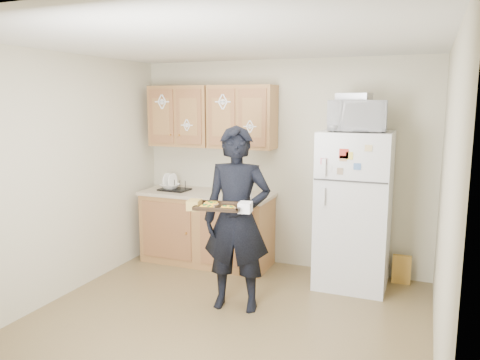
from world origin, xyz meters
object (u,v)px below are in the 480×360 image
at_px(person, 237,219).
at_px(dish_rack, 175,185).
at_px(refrigerator, 354,210).
at_px(microwave, 358,116).
at_px(baking_tray, 219,207).

distance_m(person, dish_rack, 1.65).
height_order(refrigerator, dish_rack, refrigerator).
xyz_separation_m(microwave, dish_rack, (-2.24, 0.07, -0.89)).
xyz_separation_m(refrigerator, person, (-0.96, -1.01, 0.04)).
relative_size(microwave, dish_rack, 1.64).
xyz_separation_m(person, dish_rack, (-1.28, 1.04, 0.08)).
xyz_separation_m(refrigerator, baking_tray, (-1.01, -1.31, 0.22)).
height_order(person, baking_tray, person).
xyz_separation_m(baking_tray, microwave, (1.01, 1.26, 0.79)).
height_order(person, dish_rack, person).
height_order(refrigerator, microwave, microwave).
bearing_deg(microwave, person, -139.11).
bearing_deg(baking_tray, microwave, 41.85).
bearing_deg(microwave, refrigerator, 91.74).
bearing_deg(person, baking_tray, -108.82).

